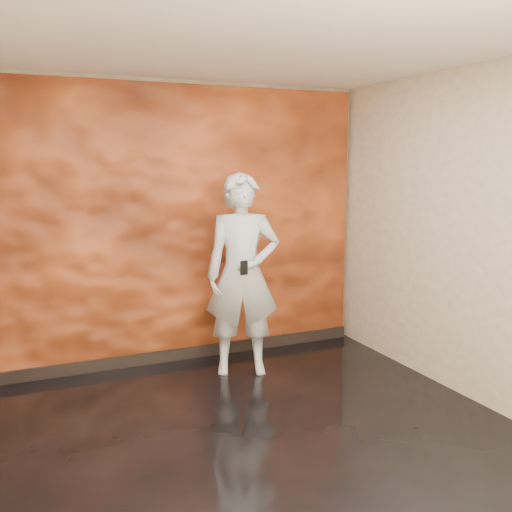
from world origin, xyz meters
name	(u,v)px	position (x,y,z in m)	size (l,w,h in m)	color
room	(256,252)	(0.00, 0.00, 1.40)	(4.02, 4.02, 2.81)	black
feature_wall	(177,226)	(0.00, 1.96, 1.38)	(3.90, 0.06, 2.75)	orange
baseboard	(181,354)	(0.00, 1.92, 0.06)	(3.90, 0.04, 0.12)	black
man	(243,275)	(0.46, 1.36, 0.95)	(0.70, 0.46, 1.91)	#A4A8B4
phone	(244,268)	(0.36, 1.07, 1.08)	(0.07, 0.01, 0.13)	black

